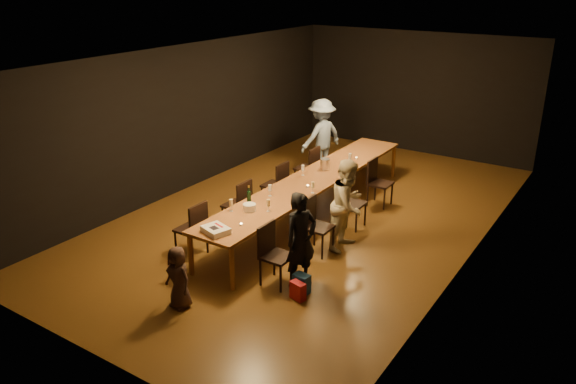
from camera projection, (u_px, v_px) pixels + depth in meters
The scene contains 30 objects.
ground at pixel (311, 216), 10.68m from camera, with size 10.00×10.00×0.00m, color #4B2E12.
room_shell at pixel (313, 109), 9.91m from camera, with size 6.04×10.04×3.02m.
table at pixel (312, 181), 10.42m from camera, with size 0.90×6.00×0.75m.
chair_right_0 at pixel (277, 256), 8.21m from camera, with size 0.42×0.42×0.93m, color black, non-canonical shape.
chair_right_1 at pixel (319, 227), 9.14m from camera, with size 0.42×0.42×0.93m, color black, non-canonical shape.
chair_right_2 at pixel (352, 203), 10.07m from camera, with size 0.42×0.42×0.93m, color black, non-canonical shape.
chair_right_3 at pixel (380, 183), 11.01m from camera, with size 0.42×0.42×0.93m, color black, non-canonical shape.
chair_left_0 at pixel (191, 228), 9.07m from camera, with size 0.42×0.42×0.93m, color black, non-canonical shape.
chair_left_1 at pixel (236, 204), 10.01m from camera, with size 0.42×0.42×0.93m, color black, non-canonical shape.
chair_left_2 at pixel (274, 184), 10.94m from camera, with size 0.42×0.42×0.93m, color black, non-canonical shape.
chair_left_3 at pixel (307, 168), 11.87m from camera, with size 0.42×0.42×0.93m, color black, non-canonical shape.
woman_birthday at pixel (301, 240), 8.09m from camera, with size 0.53×0.35×1.45m, color black.
woman_tan at pixel (348, 204), 9.22m from camera, with size 0.75×0.58×1.54m, color beige.
man_blue at pixel (321, 136), 12.76m from camera, with size 1.09×0.63×1.69m, color #86A2CF.
child at pixel (178, 277), 7.66m from camera, with size 0.44×0.29×0.90m, color #422C25.
gift_bag_red at pixel (298, 291), 7.93m from camera, with size 0.23×0.12×0.27m, color red.
gift_bag_blue at pixel (302, 284), 8.09m from camera, with size 0.24×0.16×0.29m, color #2558A1.
birthday_cake at pixel (216, 230), 8.26m from camera, with size 0.46×0.41×0.09m.
plate_stack at pixel (249, 207), 9.01m from camera, with size 0.21×0.21×0.12m, color silver.
champagne_bottle at pixel (249, 194), 9.30m from camera, with size 0.07×0.07×0.30m, color black, non-canonical shape.
ice_bucket at pixel (325, 164), 10.89m from camera, with size 0.19×0.19×0.21m, color silver.
wineglass_0 at pixel (231, 205), 8.97m from camera, with size 0.06×0.06×0.21m, color beige, non-canonical shape.
wineglass_1 at pixel (268, 205), 8.97m from camera, with size 0.06×0.06×0.21m, color beige, non-canonical shape.
wineglass_2 at pixel (270, 190), 9.58m from camera, with size 0.06×0.06×0.21m, color silver, non-canonical shape.
wineglass_3 at pixel (313, 187), 9.71m from camera, with size 0.06×0.06×0.21m, color beige, non-canonical shape.
wineglass_4 at pixel (303, 170), 10.55m from camera, with size 0.06×0.06×0.21m, color silver, non-canonical shape.
wineglass_5 at pixel (350, 158), 11.22m from camera, with size 0.06×0.06×0.21m, color silver, non-canonical shape.
tealight_near at pixel (241, 225), 8.50m from camera, with size 0.05×0.05×0.03m, color #B2B7B2.
tealight_mid at pixel (308, 186), 10.01m from camera, with size 0.05×0.05×0.03m, color #B2B7B2.
tealight_far at pixel (356, 158), 11.50m from camera, with size 0.05×0.05×0.03m, color #B2B7B2.
Camera 1 is at (4.98, -8.41, 4.35)m, focal length 35.00 mm.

